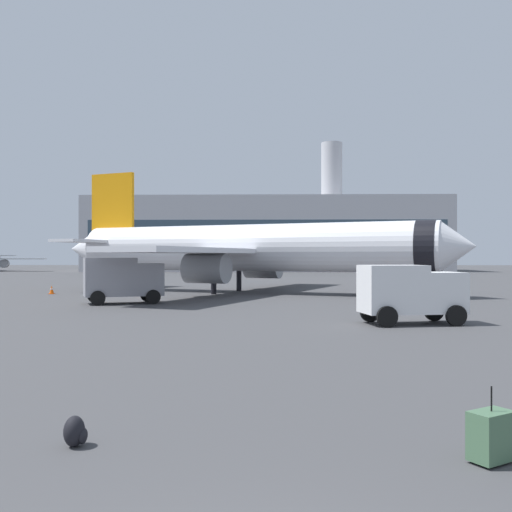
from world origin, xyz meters
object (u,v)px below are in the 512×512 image
(service_truck, at_px, (122,278))
(safety_cone_far, at_px, (415,296))
(cargo_van, at_px, (410,291))
(fuel_truck, at_px, (398,272))
(safety_cone_near, at_px, (380,296))
(airplane_at_gate, at_px, (246,248))
(safety_cone_mid, at_px, (52,290))
(traveller_backpack, at_px, (75,432))
(rolling_suitcase, at_px, (491,436))

(service_truck, height_order, safety_cone_far, service_truck)
(cargo_van, bearing_deg, fuel_truck, 79.13)
(cargo_van, distance_m, safety_cone_near, 12.52)
(cargo_van, bearing_deg, service_truck, 145.14)
(cargo_van, bearing_deg, airplane_at_gate, 110.52)
(fuel_truck, relative_size, safety_cone_near, 7.58)
(safety_cone_mid, relative_size, traveller_backpack, 1.44)
(service_truck, distance_m, rolling_suitcase, 30.77)
(rolling_suitcase, bearing_deg, traveller_backpack, 174.97)
(safety_cone_mid, distance_m, traveller_backpack, 39.38)
(service_truck, distance_m, traveller_backpack, 28.27)
(cargo_van, xyz_separation_m, rolling_suitcase, (-2.96, -17.24, -1.06))
(service_truck, xyz_separation_m, cargo_van, (15.53, -10.82, -0.16))
(cargo_van, height_order, safety_cone_far, cargo_van)
(airplane_at_gate, height_order, traveller_backpack, airplane_at_gate)
(airplane_at_gate, relative_size, safety_cone_far, 51.03)
(airplane_at_gate, distance_m, service_truck, 13.34)
(fuel_truck, relative_size, safety_cone_far, 9.37)
(airplane_at_gate, bearing_deg, safety_cone_far, -36.60)
(cargo_van, bearing_deg, safety_cone_near, 85.35)
(airplane_at_gate, xyz_separation_m, rolling_suitcase, (5.17, -38.97, -3.27))
(airplane_at_gate, bearing_deg, safety_cone_mid, -173.54)
(service_truck, xyz_separation_m, fuel_truck, (19.26, 8.63, 0.16))
(service_truck, relative_size, traveller_backpack, 10.98)
(service_truck, xyz_separation_m, safety_cone_near, (16.54, 1.62, -1.20))
(fuel_truck, relative_size, safety_cone_mid, 9.17)
(airplane_at_gate, distance_m, rolling_suitcase, 39.44)
(safety_cone_near, relative_size, safety_cone_mid, 1.21)
(airplane_at_gate, relative_size, cargo_van, 7.36)
(fuel_truck, bearing_deg, safety_cone_far, -92.56)
(safety_cone_near, height_order, safety_cone_mid, safety_cone_near)
(rolling_suitcase, height_order, traveller_backpack, rolling_suitcase)
(safety_cone_near, xyz_separation_m, safety_cone_mid, (-24.55, 7.54, -0.07))
(rolling_suitcase, bearing_deg, service_truck, 114.13)
(cargo_van, height_order, rolling_suitcase, cargo_van)
(airplane_at_gate, height_order, safety_cone_near, airplane_at_gate)
(fuel_truck, bearing_deg, safety_cone_mid, 178.89)
(cargo_van, xyz_separation_m, safety_cone_mid, (-23.54, 19.98, -1.11))
(fuel_truck, xyz_separation_m, safety_cone_far, (-0.28, -6.33, -1.44))
(safety_cone_mid, distance_m, rolling_suitcase, 42.53)
(airplane_at_gate, xyz_separation_m, safety_cone_near, (9.14, -9.29, -3.24))
(safety_cone_mid, height_order, traveller_backpack, safety_cone_mid)
(airplane_at_gate, distance_m, safety_cone_near, 13.43)
(fuel_truck, bearing_deg, service_truck, -155.87)
(service_truck, height_order, cargo_van, service_truck)
(safety_cone_mid, distance_m, safety_cone_far, 27.85)
(safety_cone_near, bearing_deg, safety_cone_mid, 162.92)
(airplane_at_gate, bearing_deg, safety_cone_near, -45.46)
(service_truck, xyz_separation_m, safety_cone_far, (18.98, 2.30, -1.27))
(service_truck, relative_size, fuel_truck, 0.83)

